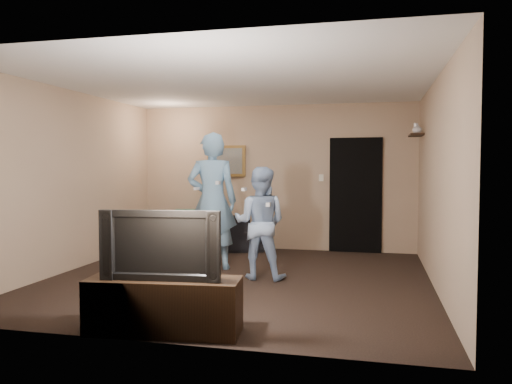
% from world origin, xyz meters
% --- Properties ---
extents(ground, '(5.00, 5.00, 0.00)m').
position_xyz_m(ground, '(0.00, 0.00, 0.00)').
color(ground, black).
rests_on(ground, ground).
extents(ceiling, '(5.00, 5.00, 0.04)m').
position_xyz_m(ceiling, '(0.00, 0.00, 2.60)').
color(ceiling, silver).
rests_on(ceiling, wall_back).
extents(wall_back, '(5.00, 0.04, 2.60)m').
position_xyz_m(wall_back, '(0.00, 2.50, 1.30)').
color(wall_back, tan).
rests_on(wall_back, ground).
extents(wall_front, '(5.00, 0.04, 2.60)m').
position_xyz_m(wall_front, '(0.00, -2.50, 1.30)').
color(wall_front, tan).
rests_on(wall_front, ground).
extents(wall_left, '(0.04, 5.00, 2.60)m').
position_xyz_m(wall_left, '(-2.50, 0.00, 1.30)').
color(wall_left, tan).
rests_on(wall_left, ground).
extents(wall_right, '(0.04, 5.00, 2.60)m').
position_xyz_m(wall_right, '(2.50, 0.00, 1.30)').
color(wall_right, tan).
rests_on(wall_right, ground).
extents(sofa, '(2.36, 1.60, 0.64)m').
position_xyz_m(sofa, '(-1.26, 2.05, 0.32)').
color(sofa, black).
rests_on(sofa, ground).
extents(throw_pillow, '(0.51, 0.25, 0.49)m').
position_xyz_m(throw_pillow, '(-1.47, 2.05, 0.48)').
color(throw_pillow, '#1B513E').
rests_on(throw_pillow, sofa).
extents(painting_frame, '(0.72, 0.05, 0.57)m').
position_xyz_m(painting_frame, '(-0.90, 2.48, 1.60)').
color(painting_frame, olive).
rests_on(painting_frame, wall_back).
extents(painting_canvas, '(0.62, 0.01, 0.47)m').
position_xyz_m(painting_canvas, '(-0.90, 2.45, 1.60)').
color(painting_canvas, slate).
rests_on(painting_canvas, painting_frame).
extents(doorway, '(0.90, 0.06, 2.00)m').
position_xyz_m(doorway, '(1.45, 2.47, 1.00)').
color(doorway, black).
rests_on(doorway, ground).
extents(light_switch, '(0.08, 0.02, 0.12)m').
position_xyz_m(light_switch, '(0.85, 2.48, 1.30)').
color(light_switch, silver).
rests_on(light_switch, wall_back).
extents(wall_shelf, '(0.20, 0.60, 0.03)m').
position_xyz_m(wall_shelf, '(2.39, 1.80, 1.99)').
color(wall_shelf, black).
rests_on(wall_shelf, wall_right).
extents(shelf_vase, '(0.17, 0.17, 0.15)m').
position_xyz_m(shelf_vase, '(2.39, 1.58, 2.08)').
color(shelf_vase, silver).
rests_on(shelf_vase, wall_shelf).
extents(shelf_figurine, '(0.06, 0.06, 0.18)m').
position_xyz_m(shelf_figurine, '(2.39, 1.92, 2.09)').
color(shelf_figurine, silver).
rests_on(shelf_figurine, wall_shelf).
extents(tv_console, '(1.42, 0.59, 0.49)m').
position_xyz_m(tv_console, '(-0.08, -2.25, 0.25)').
color(tv_console, black).
rests_on(tv_console, ground).
extents(television, '(1.10, 0.26, 0.63)m').
position_xyz_m(television, '(-0.08, -2.25, 0.81)').
color(television, black).
rests_on(television, tv_console).
extents(wii_player_left, '(0.81, 0.62, 1.99)m').
position_xyz_m(wii_player_left, '(-0.54, 0.56, 1.00)').
color(wii_player_left, '#6F9EC1').
rests_on(wii_player_left, ground).
extents(wii_player_right, '(0.74, 0.58, 1.50)m').
position_xyz_m(wii_player_right, '(0.28, 0.09, 0.75)').
color(wii_player_right, '#8DA9CE').
rests_on(wii_player_right, ground).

